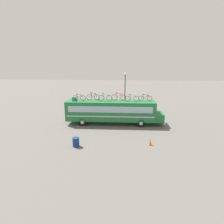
# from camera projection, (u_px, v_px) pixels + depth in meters

# --- Properties ---
(ground_plane) EXTENTS (120.00, 120.00, 0.00)m
(ground_plane) POSITION_uv_depth(u_px,v_px,m) (111.00, 123.00, 24.41)
(ground_plane) COLOR #605E59
(bus) EXTENTS (12.25, 2.56, 2.97)m
(bus) POSITION_uv_depth(u_px,v_px,m) (112.00, 111.00, 23.95)
(bus) COLOR #1E6B38
(bus) RESTS_ON ground
(luggage_bag_1) EXTENTS (0.49, 0.45, 0.46)m
(luggage_bag_1) POSITION_uv_depth(u_px,v_px,m) (74.00, 99.00, 23.67)
(luggage_bag_1) COLOR #1E7F66
(luggage_bag_1) RESTS_ON bus
(rooftop_bicycle_1) EXTENTS (1.65, 0.44, 0.89)m
(rooftop_bicycle_1) POSITION_uv_depth(u_px,v_px,m) (79.00, 98.00, 23.61)
(rooftop_bicycle_1) COLOR black
(rooftop_bicycle_1) RESTS_ON bus
(rooftop_bicycle_2) EXTENTS (1.70, 0.44, 0.96)m
(rooftop_bicycle_2) POSITION_uv_depth(u_px,v_px,m) (93.00, 97.00, 24.05)
(rooftop_bicycle_2) COLOR black
(rooftop_bicycle_2) RESTS_ON bus
(rooftop_bicycle_3) EXTENTS (1.74, 0.44, 0.96)m
(rooftop_bicycle_3) POSITION_uv_depth(u_px,v_px,m) (105.00, 98.00, 23.44)
(rooftop_bicycle_3) COLOR black
(rooftop_bicycle_3) RESTS_ON bus
(rooftop_bicycle_4) EXTENTS (1.82, 0.44, 0.98)m
(rooftop_bicycle_4) POSITION_uv_depth(u_px,v_px,m) (119.00, 97.00, 23.88)
(rooftop_bicycle_4) COLOR black
(rooftop_bicycle_4) RESTS_ON bus
(rooftop_bicycle_5) EXTENTS (1.74, 0.44, 0.90)m
(rooftop_bicycle_5) POSITION_uv_depth(u_px,v_px,m) (132.00, 98.00, 23.27)
(rooftop_bicycle_5) COLOR black
(rooftop_bicycle_5) RESTS_ON bus
(rooftop_bicycle_6) EXTENTS (1.69, 0.44, 0.87)m
(rooftop_bicycle_6) POSITION_uv_depth(u_px,v_px,m) (145.00, 98.00, 23.53)
(rooftop_bicycle_6) COLOR black
(rooftop_bicycle_6) RESTS_ON bus
(trash_bin) EXTENTS (0.62, 0.62, 0.87)m
(trash_bin) POSITION_uv_depth(u_px,v_px,m) (76.00, 142.00, 17.70)
(trash_bin) COLOR navy
(trash_bin) RESTS_ON ground
(traffic_cone) EXTENTS (0.30, 0.30, 0.63)m
(traffic_cone) POSITION_uv_depth(u_px,v_px,m) (150.00, 142.00, 17.99)
(traffic_cone) COLOR orange
(traffic_cone) RESTS_ON ground
(street_lamp) EXTENTS (0.29, 0.29, 6.11)m
(street_lamp) POSITION_uv_depth(u_px,v_px,m) (125.00, 90.00, 28.97)
(street_lamp) COLOR #38383D
(street_lamp) RESTS_ON ground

